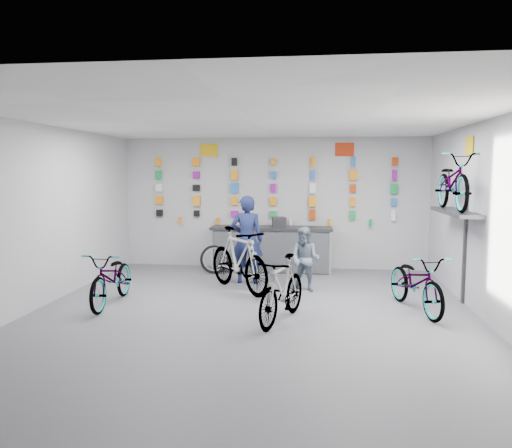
# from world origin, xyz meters

# --- Properties ---
(floor) EXTENTS (8.00, 8.00, 0.00)m
(floor) POSITION_xyz_m (0.00, 0.00, 0.00)
(floor) COLOR #4D4D52
(floor) RESTS_ON ground
(ceiling) EXTENTS (8.00, 8.00, 0.00)m
(ceiling) POSITION_xyz_m (0.00, 0.00, 3.00)
(ceiling) COLOR white
(ceiling) RESTS_ON wall_back
(wall_back) EXTENTS (7.00, 0.00, 7.00)m
(wall_back) POSITION_xyz_m (0.00, 4.00, 1.50)
(wall_back) COLOR #B2B2B5
(wall_back) RESTS_ON floor
(wall_front) EXTENTS (7.00, 0.00, 7.00)m
(wall_front) POSITION_xyz_m (0.00, -4.00, 1.50)
(wall_front) COLOR #B2B2B5
(wall_front) RESTS_ON floor
(wall_left) EXTENTS (0.00, 8.00, 8.00)m
(wall_left) POSITION_xyz_m (-3.50, 0.00, 1.50)
(wall_left) COLOR #B2B2B5
(wall_left) RESTS_ON floor
(wall_right) EXTENTS (0.00, 8.00, 8.00)m
(wall_right) POSITION_xyz_m (3.50, 0.00, 1.50)
(wall_right) COLOR #B2B2B5
(wall_right) RESTS_ON floor
(counter) EXTENTS (2.70, 0.66, 1.00)m
(counter) POSITION_xyz_m (0.00, 3.54, 0.49)
(counter) COLOR black
(counter) RESTS_ON floor
(merch_wall) EXTENTS (5.56, 0.08, 1.56)m
(merch_wall) POSITION_xyz_m (-0.05, 3.93, 1.79)
(merch_wall) COLOR black
(merch_wall) RESTS_ON wall_back
(wall_bracket) EXTENTS (0.39, 1.90, 2.00)m
(wall_bracket) POSITION_xyz_m (3.33, 1.20, 1.46)
(wall_bracket) COLOR #333338
(wall_bracket) RESTS_ON wall_right
(sign_left) EXTENTS (0.42, 0.02, 0.30)m
(sign_left) POSITION_xyz_m (-1.50, 3.98, 2.72)
(sign_left) COLOR gold
(sign_left) RESTS_ON wall_back
(sign_right) EXTENTS (0.42, 0.02, 0.30)m
(sign_right) POSITION_xyz_m (1.60, 3.98, 2.72)
(sign_right) COLOR red
(sign_right) RESTS_ON wall_back
(sign_side) EXTENTS (0.02, 0.40, 0.30)m
(sign_side) POSITION_xyz_m (3.48, 1.20, 2.65)
(sign_side) COLOR gold
(sign_side) RESTS_ON wall_right
(bike_left) EXTENTS (0.69, 1.78, 0.92)m
(bike_left) POSITION_xyz_m (-2.39, 0.38, 0.46)
(bike_left) COLOR gray
(bike_left) RESTS_ON floor
(bike_center) EXTENTS (0.96, 1.71, 0.99)m
(bike_center) POSITION_xyz_m (0.50, -0.26, 0.49)
(bike_center) COLOR gray
(bike_center) RESTS_ON floor
(bike_right) EXTENTS (1.08, 1.89, 0.94)m
(bike_right) POSITION_xyz_m (2.59, 0.60, 0.47)
(bike_right) COLOR gray
(bike_right) RESTS_ON floor
(bike_service) EXTENTS (1.70, 1.88, 1.19)m
(bike_service) POSITION_xyz_m (-0.44, 1.60, 0.59)
(bike_service) COLOR gray
(bike_service) RESTS_ON floor
(bike_wall) EXTENTS (0.63, 1.80, 0.95)m
(bike_wall) POSITION_xyz_m (3.25, 1.20, 2.05)
(bike_wall) COLOR gray
(bike_wall) RESTS_ON wall_bracket
(clerk) EXTENTS (0.65, 0.44, 1.76)m
(clerk) POSITION_xyz_m (-0.38, 2.28, 0.88)
(clerk) COLOR #151D44
(clerk) RESTS_ON floor
(customer) EXTENTS (0.70, 0.62, 1.20)m
(customer) POSITION_xyz_m (0.79, 1.73, 0.60)
(customer) COLOR slate
(customer) RESTS_ON floor
(spare_wheel) EXTENTS (0.67, 0.35, 0.63)m
(spare_wheel) POSITION_xyz_m (-1.22, 3.17, 0.31)
(spare_wheel) COLOR black
(spare_wheel) RESTS_ON floor
(register) EXTENTS (0.35, 0.36, 0.22)m
(register) POSITION_xyz_m (0.17, 3.55, 1.11)
(register) COLOR black
(register) RESTS_ON counter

